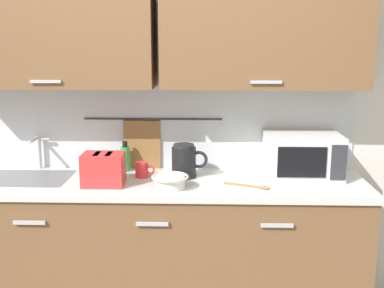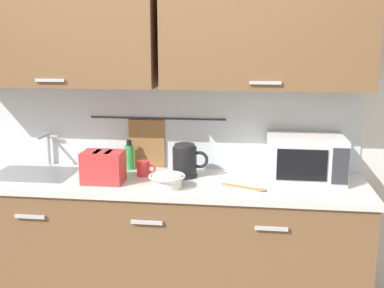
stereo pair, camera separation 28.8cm
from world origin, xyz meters
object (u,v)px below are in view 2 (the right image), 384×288
object	(u,v)px
microwave	(305,158)
dish_soap_bottle	(129,156)
mixing_bowl	(167,180)
toaster	(103,167)
mug_by_kettle	(144,169)
electric_kettle	(185,161)
wooden_spoon	(250,188)
mug_near_sink	(110,164)

from	to	relation	value
microwave	dish_soap_bottle	distance (m)	1.12
mixing_bowl	toaster	world-z (taller)	toaster
mug_by_kettle	mixing_bowl	bearing A→B (deg)	-49.61
microwave	mug_by_kettle	world-z (taller)	microwave
mixing_bowl	mug_by_kettle	xyz separation A→B (m)	(-0.19, 0.22, 0.00)
electric_kettle	toaster	size ratio (longest dim) A/B	0.89
mixing_bowl	dish_soap_bottle	bearing A→B (deg)	130.88
electric_kettle	mug_by_kettle	bearing A→B (deg)	-176.11
electric_kettle	wooden_spoon	size ratio (longest dim) A/B	0.85
mug_near_sink	mug_by_kettle	world-z (taller)	same
mug_by_kettle	mug_near_sink	bearing A→B (deg)	159.75
dish_soap_bottle	mug_by_kettle	bearing A→B (deg)	-48.38
mixing_bowl	mug_by_kettle	distance (m)	0.29
dish_soap_bottle	mixing_bowl	bearing A→B (deg)	-49.12
electric_kettle	mixing_bowl	xyz separation A→B (m)	(-0.07, -0.24, -0.06)
microwave	mixing_bowl	size ratio (longest dim) A/B	2.15
electric_kettle	toaster	xyz separation A→B (m)	(-0.47, -0.19, -0.01)
mug_near_sink	wooden_spoon	distance (m)	0.96
electric_kettle	toaster	world-z (taller)	electric_kettle
mixing_bowl	wooden_spoon	size ratio (longest dim) A/B	0.80
toaster	wooden_spoon	xyz separation A→B (m)	(0.87, -0.02, -0.09)
electric_kettle	microwave	bearing A→B (deg)	2.41
microwave	toaster	bearing A→B (deg)	-169.69
dish_soap_bottle	toaster	bearing A→B (deg)	-103.70
mixing_bowl	mug_by_kettle	bearing A→B (deg)	130.39
mug_near_sink	wooden_spoon	xyz separation A→B (m)	(0.91, -0.28, -0.04)
toaster	mug_by_kettle	distance (m)	0.27
microwave	mug_by_kettle	bearing A→B (deg)	-177.20
mug_near_sink	toaster	xyz separation A→B (m)	(0.04, -0.26, 0.05)
toaster	wooden_spoon	size ratio (longest dim) A/B	0.96
dish_soap_bottle	mixing_bowl	world-z (taller)	dish_soap_bottle
wooden_spoon	toaster	bearing A→B (deg)	178.75
mixing_bowl	wooden_spoon	world-z (taller)	mixing_bowl
toaster	microwave	bearing A→B (deg)	10.31
mixing_bowl	wooden_spoon	distance (m)	0.48
wooden_spoon	dish_soap_bottle	bearing A→B (deg)	157.23
mug_by_kettle	wooden_spoon	bearing A→B (deg)	-15.81
dish_soap_bottle	wooden_spoon	world-z (taller)	dish_soap_bottle
microwave	mug_near_sink	bearing A→B (deg)	178.01
electric_kettle	mug_by_kettle	world-z (taller)	electric_kettle
toaster	electric_kettle	bearing A→B (deg)	21.82
toaster	wooden_spoon	world-z (taller)	toaster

